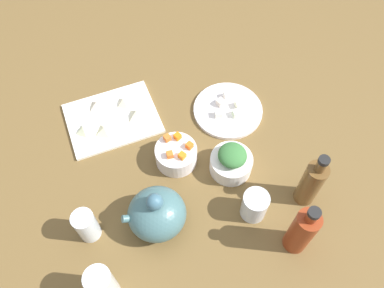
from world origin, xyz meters
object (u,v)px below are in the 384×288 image
at_px(bowl_carrots, 176,155).
at_px(bottle_1, 302,231).
at_px(bottle_0, 311,183).
at_px(cutting_board, 113,118).
at_px(drinking_glass_1, 103,285).
at_px(plate_tofu, 228,110).
at_px(drinking_glass_2, 86,226).
at_px(drinking_glass_0, 255,205).
at_px(bowl_greens, 231,164).
at_px(teapot, 157,214).

xyz_separation_m(bowl_carrots, bottle_1, (-0.24, 0.34, 0.06)).
bearing_deg(bottle_0, cutting_board, -41.32).
relative_size(bottle_1, drinking_glass_1, 1.50).
bearing_deg(bowl_carrots, cutting_board, -51.79).
height_order(plate_tofu, drinking_glass_2, drinking_glass_2).
height_order(bowl_carrots, drinking_glass_0, drinking_glass_0).
relative_size(plate_tofu, drinking_glass_2, 2.04).
height_order(bowl_greens, bottle_0, bottle_0).
bearing_deg(drinking_glass_1, bottle_1, 178.44).
relative_size(drinking_glass_0, drinking_glass_2, 0.84).
distance_m(cutting_board, plate_tofu, 0.38).
distance_m(bottle_0, drinking_glass_2, 0.61).
relative_size(cutting_board, bottle_0, 1.30).
height_order(bottle_1, drinking_glass_0, bottle_1).
xyz_separation_m(plate_tofu, bowl_greens, (0.06, 0.20, 0.02)).
height_order(bowl_greens, teapot, teapot).
relative_size(bowl_greens, drinking_glass_1, 0.86).
distance_m(teapot, drinking_glass_1, 0.22).
xyz_separation_m(cutting_board, plate_tofu, (-0.37, 0.07, 0.00)).
bearing_deg(drinking_glass_0, bowl_greens, -84.24).
distance_m(plate_tofu, bowl_greens, 0.21).
xyz_separation_m(bottle_1, drinking_glass_1, (0.50, -0.01, -0.02)).
distance_m(cutting_board, teapot, 0.39).
bearing_deg(bowl_greens, drinking_glass_1, 31.16).
xyz_separation_m(plate_tofu, drinking_glass_0, (0.05, 0.35, 0.04)).
relative_size(plate_tofu, teapot, 1.31).
bearing_deg(bottle_1, bowl_greens, -70.92).
relative_size(bottle_0, drinking_glass_2, 1.98).
bearing_deg(bowl_greens, plate_tofu, -106.84).
height_order(bottle_0, drinking_glass_0, bottle_0).
bearing_deg(bottle_0, bottle_1, 55.27).
height_order(teapot, bottle_0, bottle_0).
bearing_deg(cutting_board, bottle_1, 126.48).
bearing_deg(bowl_carrots, teapot, 60.91).
height_order(bowl_carrots, drinking_glass_2, drinking_glass_2).
height_order(teapot, drinking_glass_2, teapot).
height_order(bowl_carrots, drinking_glass_1, drinking_glass_1).
bearing_deg(teapot, cutting_board, -80.90).
bearing_deg(bowl_greens, teapot, 23.17).
xyz_separation_m(plate_tofu, bowl_carrots, (0.21, 0.13, 0.02)).
bearing_deg(plate_tofu, bowl_greens, 73.16).
distance_m(teapot, bottle_0, 0.42).
bearing_deg(drinking_glass_2, bottle_0, 174.10).
distance_m(plate_tofu, teapot, 0.44).
xyz_separation_m(cutting_board, drinking_glass_2, (0.12, 0.36, 0.05)).
height_order(cutting_board, bowl_greens, bowl_greens).
xyz_separation_m(bottle_1, drinking_glass_2, (0.52, -0.18, -0.04)).
height_order(plate_tofu, drinking_glass_0, drinking_glass_0).
bearing_deg(bottle_0, plate_tofu, -72.45).
xyz_separation_m(teapot, drinking_glass_2, (0.18, -0.02, -0.01)).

